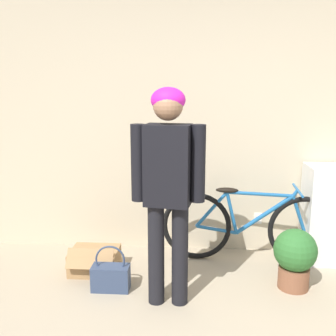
{
  "coord_description": "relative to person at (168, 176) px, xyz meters",
  "views": [
    {
      "loc": [
        -0.14,
        -1.71,
        1.72
      ],
      "look_at": [
        -0.33,
        1.18,
        1.11
      ],
      "focal_mm": 42.0,
      "sensor_mm": 36.0,
      "label": 1
    }
  ],
  "objects": [
    {
      "name": "cardboard_box",
      "position": [
        -0.72,
        0.49,
        -0.94
      ],
      "size": [
        0.44,
        0.41,
        0.28
      ],
      "color": "#A87F51",
      "rests_on": "ground_plane"
    },
    {
      "name": "wall_back",
      "position": [
        0.33,
        1.14,
        0.25
      ],
      "size": [
        8.0,
        0.07,
        2.6
      ],
      "color": "beige",
      "rests_on": "ground_plane"
    },
    {
      "name": "potted_plant",
      "position": [
        1.07,
        0.3,
        -0.75
      ],
      "size": [
        0.37,
        0.37,
        0.53
      ],
      "color": "brown",
      "rests_on": "ground_plane"
    },
    {
      "name": "handbag",
      "position": [
        -0.5,
        0.16,
        -0.93
      ],
      "size": [
        0.32,
        0.16,
        0.4
      ],
      "color": "#334260",
      "rests_on": "ground_plane"
    },
    {
      "name": "bicycle",
      "position": [
        0.75,
        0.81,
        -0.68
      ],
      "size": [
        1.73,
        0.46,
        0.76
      ],
      "rotation": [
        0.0,
        0.0,
        -0.06
      ],
      "color": "black",
      "rests_on": "ground_plane"
    },
    {
      "name": "person",
      "position": [
        0.0,
        0.0,
        0.0
      ],
      "size": [
        0.56,
        0.27,
        1.71
      ],
      "rotation": [
        0.0,
        0.0,
        -0.16
      ],
      "color": "black",
      "rests_on": "ground_plane"
    }
  ]
}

